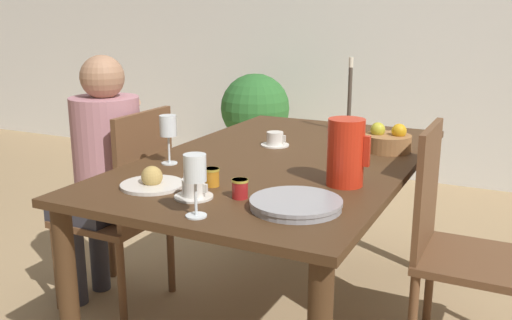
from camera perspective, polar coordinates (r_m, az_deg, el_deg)
ground_plane at (r=2.66m, az=2.53°, el=-15.59°), size 20.00×20.00×0.00m
wall_back at (r=4.71m, az=15.43°, el=13.63°), size 10.00×0.06×2.60m
dining_table at (r=2.40m, az=2.71°, el=-1.92°), size 1.04×1.72×0.75m
chair_person_side at (r=2.66m, az=-12.92°, el=-4.54°), size 0.42×0.42×0.92m
chair_opposite at (r=2.34m, az=19.30°, el=-7.70°), size 0.42×0.42×0.92m
person_seated at (r=2.64m, az=-15.08°, el=-0.24°), size 0.39×0.41×1.16m
red_pitcher at (r=1.99m, az=8.96°, el=0.79°), size 0.15×0.13×0.24m
wine_glass_water at (r=2.27m, az=-8.78°, el=3.17°), size 0.07×0.07×0.20m
wine_glass_juice at (r=1.67m, az=-6.12°, el=-1.16°), size 0.07×0.07×0.19m
teacup_near_person at (r=1.87m, az=-6.25°, el=-2.97°), size 0.13×0.13×0.06m
teacup_across at (r=2.58m, az=1.92°, el=2.02°), size 0.13×0.13×0.06m
serving_tray at (r=1.77m, az=4.01°, el=-4.41°), size 0.29×0.29×0.03m
bread_plate at (r=2.01m, az=-10.34°, el=-2.13°), size 0.22×0.22×0.07m
jam_jar_amber at (r=1.85m, az=-1.61°, el=-2.79°), size 0.05×0.05×0.06m
jam_jar_red at (r=1.99m, az=-4.44°, el=-1.63°), size 0.05×0.05×0.06m
fruit_bowl at (r=2.55m, az=13.03°, el=1.87°), size 0.20×0.20×0.12m
candlestick_tall at (r=2.90m, az=9.32°, el=5.69°), size 0.06×0.06×0.37m
potted_plant at (r=4.57m, az=-0.09°, el=4.83°), size 0.55×0.55×0.87m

